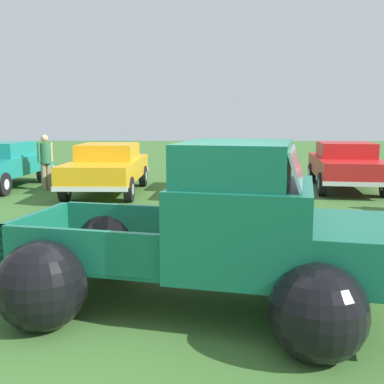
{
  "coord_description": "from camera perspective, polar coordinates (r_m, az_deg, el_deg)",
  "views": [
    {
      "loc": [
        0.17,
        -5.27,
        2.18
      ],
      "look_at": [
        0.0,
        1.92,
        1.04
      ],
      "focal_mm": 43.93,
      "sensor_mm": 36.0,
      "label": 1
    }
  ],
  "objects": [
    {
      "name": "vintage_pickup_truck",
      "position": [
        5.38,
        3.55,
        -6.33
      ],
      "size": [
        4.91,
        3.49,
        1.96
      ],
      "rotation": [
        0.0,
        0.0,
        -0.21
      ],
      "color": "black",
      "rests_on": "ground"
    },
    {
      "name": "show_car_1",
      "position": [
        13.9,
        -10.2,
        3.09
      ],
      "size": [
        1.92,
        4.48,
        1.43
      ],
      "rotation": [
        0.0,
        0.0,
        -1.57
      ],
      "color": "black",
      "rests_on": "ground"
    },
    {
      "name": "ground_plane",
      "position": [
        5.7,
        -0.48,
        -13.45
      ],
      "size": [
        80.0,
        80.0,
        0.0
      ],
      "primitive_type": "plane",
      "color": "#3D6B2D"
    },
    {
      "name": "show_car_3",
      "position": [
        15.2,
        18.15,
        3.28
      ],
      "size": [
        2.4,
        4.54,
        1.43
      ],
      "rotation": [
        0.0,
        0.0,
        -1.69
      ],
      "color": "black",
      "rests_on": "ground"
    },
    {
      "name": "spectator_1",
      "position": [
        14.93,
        -17.39,
        3.89
      ],
      "size": [
        0.48,
        0.48,
        1.68
      ],
      "rotation": [
        0.0,
        0.0,
        2.5
      ],
      "color": "gray",
      "rests_on": "ground"
    },
    {
      "name": "show_car_2",
      "position": [
        14.23,
        4.06,
        3.33
      ],
      "size": [
        2.08,
        4.61,
        1.43
      ],
      "rotation": [
        0.0,
        0.0,
        -1.64
      ],
      "color": "black",
      "rests_on": "ground"
    }
  ]
}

